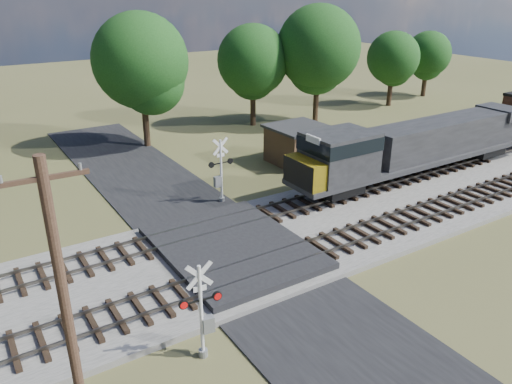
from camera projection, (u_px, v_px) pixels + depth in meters
ground at (237, 258)px, 26.07m from camera, size 160.00×160.00×0.00m
ballast_bed at (370, 210)px, 31.34m from camera, size 140.00×10.00×0.30m
road at (237, 258)px, 26.05m from camera, size 7.00×60.00×0.08m
crossing_panel at (232, 249)px, 26.34m from camera, size 7.00×9.00×0.62m
track_near at (308, 252)px, 25.89m from camera, size 140.00×2.60×0.33m
track_far at (257, 217)px, 29.79m from camera, size 140.00×2.60×0.33m
crossing_signal_near at (204, 318)px, 18.58m from camera, size 1.67×0.39×4.14m
crossing_signal_far at (220, 176)px, 32.10m from camera, size 1.77×0.38×4.39m
utility_pole at (65, 304)px, 13.98m from camera, size 2.29×0.31×9.34m
equipment_shed at (298, 144)px, 39.62m from camera, size 4.53×4.53×2.99m
treeline at (135, 69)px, 41.04m from camera, size 78.40×11.25×11.69m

